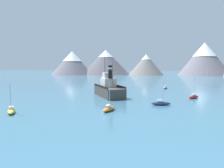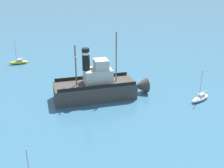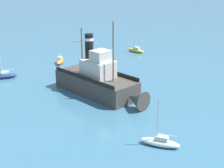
# 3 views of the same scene
# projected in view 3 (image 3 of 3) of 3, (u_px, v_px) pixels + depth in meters

# --- Properties ---
(ground_plane) EXTENTS (600.00, 600.00, 0.00)m
(ground_plane) POSITION_uv_depth(u_px,v_px,m) (100.00, 92.00, 46.02)
(ground_plane) COLOR #38667F
(old_tugboat) EXTENTS (11.11, 13.68, 9.90)m
(old_tugboat) POSITION_uv_depth(u_px,v_px,m) (99.00, 81.00, 44.71)
(old_tugboat) COLOR #423D38
(old_tugboat) RESTS_ON ground
(sailboat_orange) EXTENTS (1.70, 3.93, 4.90)m
(sailboat_orange) POSITION_uv_depth(u_px,v_px,m) (60.00, 61.00, 59.56)
(sailboat_orange) COLOR orange
(sailboat_orange) RESTS_ON ground
(sailboat_yellow) EXTENTS (3.26, 3.64, 4.90)m
(sailboat_yellow) POSITION_uv_depth(u_px,v_px,m) (136.00, 50.00, 67.09)
(sailboat_yellow) COLOR gold
(sailboat_yellow) RESTS_ON ground
(sailboat_navy) EXTENTS (3.95, 1.92, 4.90)m
(sailboat_navy) POSITION_uv_depth(u_px,v_px,m) (4.00, 76.00, 51.45)
(sailboat_navy) COLOR navy
(sailboat_navy) RESTS_ON ground
(sailboat_white) EXTENTS (3.84, 2.85, 4.90)m
(sailboat_white) POSITION_uv_depth(u_px,v_px,m) (160.00, 142.00, 32.18)
(sailboat_white) COLOR white
(sailboat_white) RESTS_ON ground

